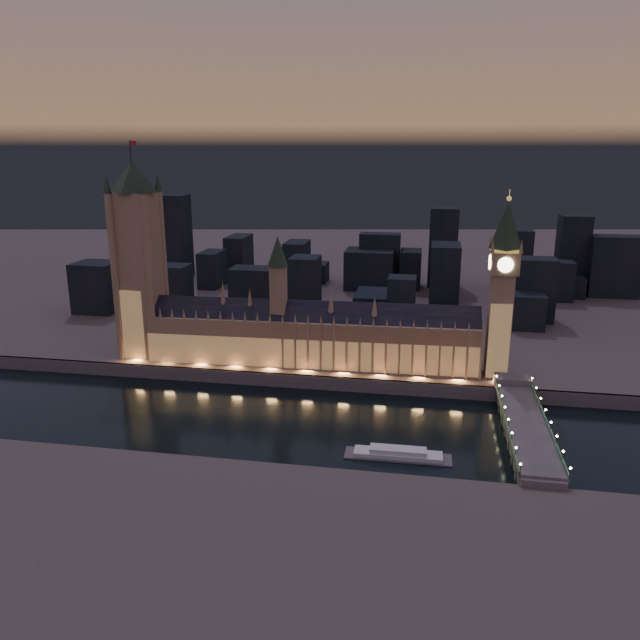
% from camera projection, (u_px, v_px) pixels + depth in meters
% --- Properties ---
extents(ground_plane, '(2000.00, 2000.00, 0.00)m').
position_uv_depth(ground_plane, '(292.00, 417.00, 326.45)').
color(ground_plane, black).
rests_on(ground_plane, ground).
extents(north_bank, '(2000.00, 960.00, 8.00)m').
position_uv_depth(north_bank, '(378.00, 251.00, 818.55)').
color(north_bank, '#534A43').
rests_on(north_bank, ground).
extents(embankment_wall, '(2000.00, 2.50, 8.00)m').
position_uv_depth(embankment_wall, '(307.00, 382.00, 364.25)').
color(embankment_wall, '#48504A').
rests_on(embankment_wall, ground).
extents(palace_of_westminster, '(202.00, 26.29, 78.00)m').
position_uv_depth(palace_of_westminster, '(310.00, 335.00, 378.33)').
color(palace_of_westminster, olive).
rests_on(palace_of_westminster, north_bank).
extents(victoria_tower, '(31.68, 31.68, 132.16)m').
position_uv_depth(victoria_tower, '(138.00, 252.00, 383.74)').
color(victoria_tower, olive).
rests_on(victoria_tower, north_bank).
extents(elizabeth_tower, '(18.00, 18.00, 106.50)m').
position_uv_depth(elizabeth_tower, '(503.00, 275.00, 348.96)').
color(elizabeth_tower, olive).
rests_on(elizabeth_tower, north_bank).
extents(westminster_bridge, '(19.88, 113.00, 15.90)m').
position_uv_depth(westminster_bridge, '(524.00, 426.00, 302.17)').
color(westminster_bridge, '#48504A').
rests_on(westminster_bridge, ground).
extents(river_boat, '(48.65, 11.87, 4.50)m').
position_uv_depth(river_boat, '(398.00, 454.00, 284.08)').
color(river_boat, '#48504A').
rests_on(river_boat, ground).
extents(city_backdrop, '(478.46, 215.63, 82.45)m').
position_uv_depth(city_backdrop, '(388.00, 271.00, 547.66)').
color(city_backdrop, black).
rests_on(city_backdrop, north_bank).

